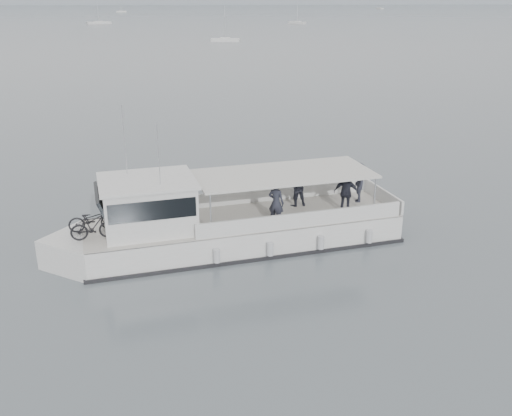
{
  "coord_description": "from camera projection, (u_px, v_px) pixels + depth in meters",
  "views": [
    {
      "loc": [
        -5.49,
        -19.03,
        9.83
      ],
      "look_at": [
        -3.77,
        2.69,
        1.6
      ],
      "focal_mm": 40.0,
      "sensor_mm": 36.0,
      "label": 1
    }
  ],
  "objects": [
    {
      "name": "ground",
      "position": [
        361.0,
        270.0,
        21.62
      ],
      "size": [
        1400.0,
        1400.0,
        0.0
      ],
      "primitive_type": "plane",
      "color": "slate",
      "rests_on": "ground"
    },
    {
      "name": "tour_boat",
      "position": [
        214.0,
        225.0,
        23.12
      ],
      "size": [
        14.65,
        6.22,
        6.12
      ],
      "rotation": [
        0.0,
        0.0,
        0.21
      ],
      "color": "white",
      "rests_on": "ground"
    },
    {
      "name": "moored_fleet",
      "position": [
        67.0,
        18.0,
        236.21
      ],
      "size": [
        391.38,
        269.12,
        11.42
      ],
      "color": "white",
      "rests_on": "ground"
    }
  ]
}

